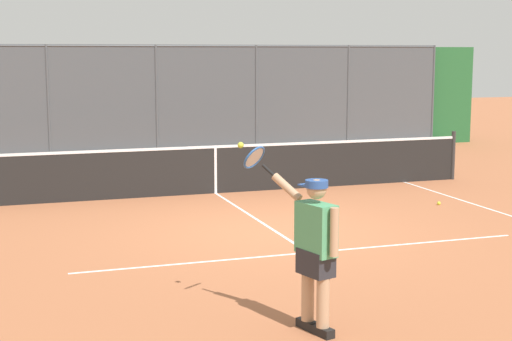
% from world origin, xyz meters
% --- Properties ---
extents(ground_plane, '(60.00, 60.00, 0.00)m').
position_xyz_m(ground_plane, '(0.00, 0.00, 0.00)').
color(ground_plane, '#A8603D').
extents(court_line_markings, '(8.54, 8.94, 0.01)m').
position_xyz_m(court_line_markings, '(0.00, 1.77, 0.00)').
color(court_line_markings, white).
rests_on(court_line_markings, ground).
extents(fence_backdrop, '(19.88, 1.37, 2.99)m').
position_xyz_m(fence_backdrop, '(-0.00, -10.00, 1.46)').
color(fence_backdrop, '#474C51').
rests_on(fence_backdrop, ground).
extents(tennis_net, '(10.98, 0.09, 1.07)m').
position_xyz_m(tennis_net, '(0.00, -3.51, 0.49)').
color(tennis_net, '#2D2D2D').
rests_on(tennis_net, ground).
extents(tennis_player, '(0.74, 1.22, 1.85)m').
position_xyz_m(tennis_player, '(1.14, 4.30, 0.90)').
color(tennis_player, black).
rests_on(tennis_player, ground).
extents(tennis_ball_near_baseline, '(0.07, 0.07, 0.07)m').
position_xyz_m(tennis_ball_near_baseline, '(-3.59, -1.04, 0.03)').
color(tennis_ball_near_baseline, '#CCDB33').
rests_on(tennis_ball_near_baseline, ground).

